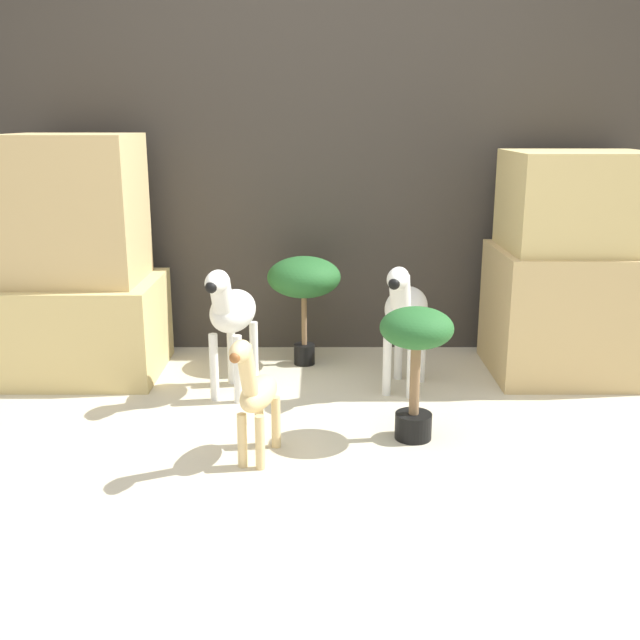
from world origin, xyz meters
TOP-DOWN VIEW (x-y plane):
  - ground_plane at (0.00, 0.00)m, footprint 14.00×14.00m
  - wall_back at (0.00, 1.70)m, footprint 6.40×0.08m
  - rock_pillar_left at (-1.22, 1.23)m, footprint 0.75×0.66m
  - rock_pillar_right at (1.22, 1.23)m, footprint 0.75×0.66m
  - zebra_right at (0.37, 0.97)m, footprint 0.29×0.47m
  - zebra_left at (-0.44, 0.90)m, footprint 0.27×0.47m
  - giraffe_figurine at (-0.27, 0.20)m, footprint 0.19×0.40m
  - potted_palm_front at (0.35, 0.41)m, footprint 0.29×0.29m
  - potted_palm_back at (-0.11, 1.36)m, footprint 0.38×0.38m

SIDE VIEW (x-z plane):
  - ground_plane at x=0.00m, z-range 0.00..0.00m
  - giraffe_figurine at x=-0.27m, z-range 0.01..0.54m
  - zebra_right at x=0.37m, z-range 0.08..0.72m
  - zebra_left at x=-0.44m, z-range 0.08..0.72m
  - potted_palm_front at x=0.35m, z-range 0.13..0.68m
  - potted_palm_back at x=-0.11m, z-range 0.17..0.74m
  - rock_pillar_right at x=1.22m, z-range -0.03..1.09m
  - rock_pillar_left at x=-1.22m, z-range -0.06..1.13m
  - wall_back at x=0.00m, z-range 0.00..2.20m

